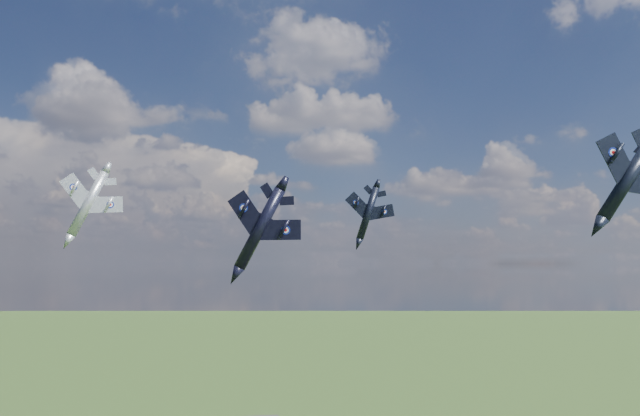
{
  "coord_description": "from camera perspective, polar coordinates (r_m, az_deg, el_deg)",
  "views": [
    {
      "loc": [
        -11.84,
        -69.26,
        75.33
      ],
      "look_at": [
        0.24,
        12.85,
        82.78
      ],
      "focal_mm": 35.0,
      "sensor_mm": 36.0,
      "label": 1
    }
  ],
  "objects": [
    {
      "name": "jet_left_silver",
      "position": [
        88.94,
        -20.45,
        0.39
      ],
      "size": [
        11.78,
        14.51,
        6.37
      ],
      "primitive_type": null,
      "rotation": [
        0.0,
        0.44,
        0.18
      ],
      "color": "#9B9FA5"
    },
    {
      "name": "jet_high_navy",
      "position": [
        106.42,
        4.41,
        -0.48
      ],
      "size": [
        11.5,
        14.14,
        5.35
      ],
      "primitive_type": null,
      "rotation": [
        0.0,
        0.32,
        -0.17
      ],
      "color": "black"
    },
    {
      "name": "jet_right_navy",
      "position": [
        69.43,
        26.34,
        2.43
      ],
      "size": [
        10.03,
        14.04,
        8.1
      ],
      "primitive_type": null,
      "rotation": [
        0.0,
        0.62,
        -0.02
      ],
      "color": "black"
    },
    {
      "name": "jet_lead_navy",
      "position": [
        82.13,
        -5.52,
        -1.86
      ],
      "size": [
        15.21,
        18.3,
        8.22
      ],
      "primitive_type": null,
      "rotation": [
        0.0,
        0.48,
        -0.25
      ],
      "color": "black"
    }
  ]
}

